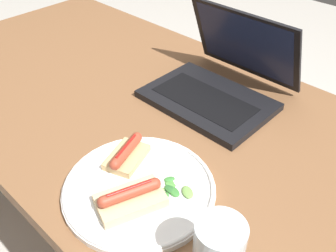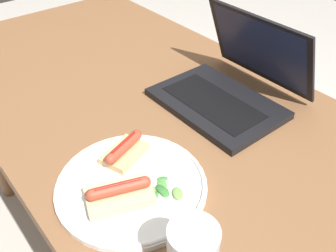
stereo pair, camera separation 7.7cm
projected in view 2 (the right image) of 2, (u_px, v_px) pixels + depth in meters
name	position (u px, v px, depth m)	size (l,w,h in m)	color
desk	(143.00, 121.00, 1.02)	(1.44, 0.75, 0.71)	brown
laptop	(229.00, 87.00, 0.93)	(0.31, 0.29, 0.21)	black
plate	(131.00, 185.00, 0.71)	(0.29, 0.29, 0.02)	white
sausage_toast_left	(119.00, 194.00, 0.67)	(0.11, 0.14, 0.04)	#D6B784
sausage_toast_middle	(124.00, 151.00, 0.76)	(0.09, 0.11, 0.04)	tan
salad_pile	(164.00, 190.00, 0.69)	(0.08, 0.07, 0.01)	#387A33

